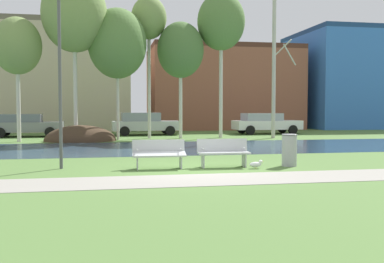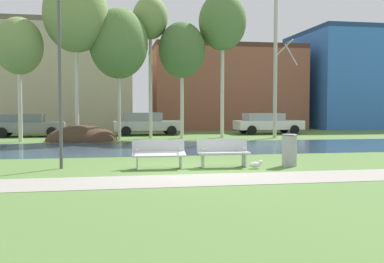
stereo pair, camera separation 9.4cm
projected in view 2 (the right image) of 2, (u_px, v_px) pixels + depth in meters
The scene contains 22 objects.
ground_plane at pixel (160, 143), 22.88m from camera, with size 120.00×120.00×0.00m, color #517538.
paved_path_strip at pixel (207, 180), 11.34m from camera, with size 60.00×1.90×0.01m, color gray.
river_band at pixel (165, 148), 20.45m from camera, with size 80.00×7.15×0.01m, color #2D475B.
soil_mound at pixel (82, 141), 24.57m from camera, with size 3.93×2.79×1.77m, color #423021.
bench_left at pixel (159, 153), 13.41m from camera, with size 1.62×0.62×0.87m.
bench_right at pixel (223, 152), 13.76m from camera, with size 1.62×0.62×0.87m.
trash_bin at pixel (289, 150), 13.98m from camera, with size 0.49×0.49×1.01m.
seagull at pixel (256, 164), 13.42m from camera, with size 0.45×0.17×0.26m.
streetlamp at pixel (59, 50), 13.26m from camera, with size 0.32×0.32×5.35m.
birch_far_left at pixel (19, 46), 23.85m from camera, with size 2.56×2.56×6.71m.
birch_left at pixel (76, 14), 24.30m from camera, with size 3.53×3.53×9.13m.
birch_center_left at pixel (119, 44), 25.28m from camera, with size 3.33×3.33×7.51m.
birch_center at pixel (150, 19), 26.44m from camera, with size 2.12×2.12×9.23m.
birch_center_right at pixel (182, 50), 26.55m from camera, with size 2.79×2.79×6.98m.
birch_right at pixel (222, 22), 27.05m from camera, with size 2.91×2.91×9.10m.
birch_far_right at pixel (276, 65), 26.79m from camera, with size 1.49×2.44×8.81m.
parked_van_nearest_grey at pixel (27, 125), 28.22m from camera, with size 4.50×2.14×1.44m.
parked_sedan_second_silver at pixel (146, 123), 30.01m from camera, with size 4.60×2.16×1.52m.
parked_hatch_third_white at pixel (267, 123), 31.25m from camera, with size 4.80×2.11×1.46m.
building_beige_block at pixel (41, 78), 36.54m from camera, with size 14.60×8.50×8.61m.
building_brick_low at pixel (224, 88), 39.73m from camera, with size 12.77×8.01×7.18m.
building_blue_store at pixel (367, 80), 42.03m from camera, with size 13.08×9.88×8.87m.
Camera 2 is at (-2.35, -12.76, 1.84)m, focal length 41.50 mm.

